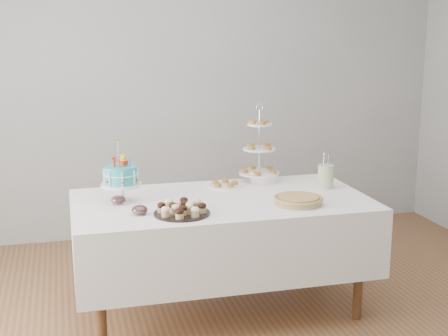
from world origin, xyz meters
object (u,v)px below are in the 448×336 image
object	(u,v)px
cupcake_tray	(182,208)
pastry_plate	(225,184)
tiered_stand	(259,149)
jam_bowl_a	(140,210)
utensil_pitcher	(326,175)
table	(221,232)
plate_stack	(264,176)
jam_bowl_b	(118,200)
birthday_cake	(121,185)
pie	(298,200)

from	to	relation	value
cupcake_tray	pastry_plate	world-z (taller)	cupcake_tray
tiered_stand	jam_bowl_a	xyz separation A→B (m)	(-0.95, -0.61, -0.21)
pastry_plate	utensil_pitcher	distance (m)	0.71
table	utensil_pitcher	world-z (taller)	utensil_pitcher
plate_stack	jam_bowl_b	distance (m)	1.13
tiered_stand	jam_bowl_b	size ratio (longest dim) A/B	6.11
birthday_cake	cupcake_tray	bearing A→B (deg)	-48.64
table	utensil_pitcher	size ratio (longest dim) A/B	7.71
plate_stack	pastry_plate	bearing A→B (deg)	-167.45
pie	table	bearing A→B (deg)	151.86
cupcake_tray	jam_bowl_a	size ratio (longest dim) A/B	3.45
pastry_plate	tiered_stand	bearing A→B (deg)	17.49
utensil_pitcher	cupcake_tray	bearing A→B (deg)	-167.26
pie	tiered_stand	distance (m)	0.67
pie	plate_stack	size ratio (longest dim) A/B	1.59
pie	utensil_pitcher	size ratio (longest dim) A/B	1.26
plate_stack	pastry_plate	world-z (taller)	plate_stack
utensil_pitcher	table	bearing A→B (deg)	-178.72
jam_bowl_a	utensil_pitcher	bearing A→B (deg)	13.19
pastry_plate	plate_stack	bearing A→B (deg)	12.55
birthday_cake	plate_stack	world-z (taller)	birthday_cake
pastry_plate	jam_bowl_a	world-z (taller)	jam_bowl_a
table	pie	distance (m)	0.56
birthday_cake	jam_bowl_b	xyz separation A→B (m)	(-0.03, -0.04, -0.08)
plate_stack	utensil_pitcher	xyz separation A→B (m)	(0.36, -0.28, 0.05)
pie	plate_stack	bearing A→B (deg)	92.50
pie	jam_bowl_a	distance (m)	1.00
jam_bowl_b	table	bearing A→B (deg)	-4.53
table	utensil_pitcher	xyz separation A→B (m)	(0.78, 0.10, 0.32)
jam_bowl_b	pastry_plate	bearing A→B (deg)	18.65
tiered_stand	pastry_plate	world-z (taller)	tiered_stand
pie	tiered_stand	size ratio (longest dim) A/B	0.55
tiered_stand	jam_bowl_a	size ratio (longest dim) A/B	5.78
jam_bowl_b	utensil_pitcher	distance (m)	1.44
birthday_cake	jam_bowl_a	size ratio (longest dim) A/B	4.07
pastry_plate	cupcake_tray	bearing A→B (deg)	-125.72
birthday_cake	tiered_stand	world-z (taller)	tiered_stand
pie	plate_stack	distance (m)	0.62
cupcake_tray	plate_stack	xyz separation A→B (m)	(0.73, 0.65, 0.00)
table	cupcake_tray	distance (m)	0.49
pastry_plate	jam_bowl_b	size ratio (longest dim) A/B	2.67
cupcake_tray	birthday_cake	bearing A→B (deg)	131.10
birthday_cake	pastry_plate	world-z (taller)	birthday_cake
birthday_cake	pie	bearing A→B (deg)	-16.89
birthday_cake	utensil_pitcher	size ratio (longest dim) A/B	1.61
cupcake_tray	plate_stack	size ratio (longest dim) A/B	1.72
birthday_cake	table	bearing A→B (deg)	-8.35
birthday_cake	plate_stack	bearing A→B (deg)	15.40
jam_bowl_a	utensil_pitcher	world-z (taller)	utensil_pitcher
birthday_cake	utensil_pitcher	xyz separation A→B (m)	(1.41, 0.00, -0.02)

